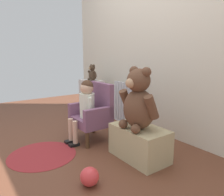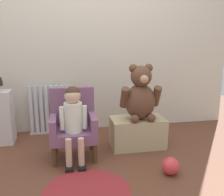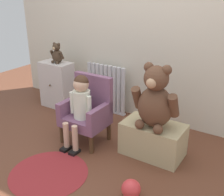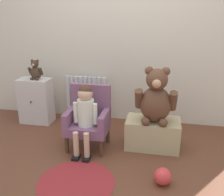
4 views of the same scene
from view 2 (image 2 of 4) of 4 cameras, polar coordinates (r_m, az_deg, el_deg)
The scene contains 9 objects.
ground_plane at distance 2.19m, azimuth -2.10°, elevation -17.86°, with size 6.00×6.00×0.00m, color brown.
back_wall at distance 3.18m, azimuth -5.87°, elevation 14.19°, with size 3.80×0.05×2.40m, color beige.
radiator at distance 3.15m, azimuth -13.54°, elevation -2.65°, with size 0.56×0.05×0.60m.
child_armchair at distance 2.49m, azimuth -8.84°, elevation -5.98°, with size 0.44×0.37×0.67m.
child_figure at distance 2.34m, azimuth -8.87°, elevation -3.54°, with size 0.25×0.35×0.72m.
low_bench at distance 2.74m, azimuth 5.80°, elevation -7.80°, with size 0.57×0.33×0.32m, color tan.
large_teddy_bear at distance 2.59m, azimuth 6.53°, elevation 0.56°, with size 0.42×0.30×0.58m.
floor_rug at distance 2.04m, azimuth -5.78°, elevation -20.50°, with size 0.68×0.68×0.01m, color maroon.
toy_ball at distance 2.27m, azimuth 13.24°, elevation -14.89°, with size 0.15×0.15×0.15m, color #D9393C.
Camera 2 is at (-0.27, -1.87, 1.12)m, focal length 40.00 mm.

